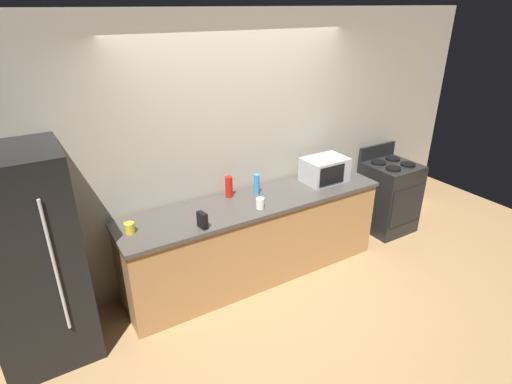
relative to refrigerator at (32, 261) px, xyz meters
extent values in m
plane|color=#A87F51|center=(2.05, -0.40, -0.90)|extent=(8.00, 8.00, 0.00)
cube|color=#B2A893|center=(2.05, 0.41, 0.45)|extent=(6.40, 0.10, 2.70)
cube|color=#B27F4C|center=(2.05, 0.00, -0.47)|extent=(2.80, 0.60, 0.86)
cube|color=#47423D|center=(2.05, 0.00, -0.02)|extent=(2.84, 0.64, 0.04)
cube|color=black|center=(0.00, 0.00, 0.00)|extent=(0.72, 0.70, 1.80)
cylinder|color=silver|center=(0.14, -0.37, 0.10)|extent=(0.02, 0.02, 1.10)
cube|color=black|center=(4.05, 0.00, -0.45)|extent=(0.60, 0.60, 0.90)
cube|color=black|center=(4.05, -0.30, -0.45)|extent=(0.55, 0.02, 0.48)
cube|color=black|center=(4.05, 0.28, 0.09)|extent=(0.60, 0.04, 0.18)
cylinder|color=black|center=(3.92, -0.12, 0.01)|extent=(0.18, 0.18, 0.02)
cylinder|color=black|center=(4.18, -0.12, 0.01)|extent=(0.18, 0.18, 0.02)
cylinder|color=black|center=(3.92, 0.12, 0.01)|extent=(0.18, 0.18, 0.02)
cylinder|color=black|center=(4.18, 0.12, 0.01)|extent=(0.18, 0.18, 0.02)
cube|color=#B7BABF|center=(2.98, 0.05, 0.13)|extent=(0.48, 0.34, 0.27)
cube|color=black|center=(2.94, -0.12, 0.13)|extent=(0.34, 0.01, 0.21)
cube|color=black|center=(1.36, -0.22, 0.07)|extent=(0.07, 0.12, 0.15)
cylinder|color=#338CE5|center=(2.14, 0.14, 0.11)|extent=(0.06, 0.06, 0.22)
cylinder|color=red|center=(1.87, 0.23, 0.11)|extent=(0.08, 0.08, 0.22)
cylinder|color=yellow|center=(0.78, 0.03, 0.05)|extent=(0.09, 0.09, 0.10)
cylinder|color=white|center=(2.00, -0.16, 0.05)|extent=(0.08, 0.08, 0.11)
camera|label=1|loc=(0.10, -3.21, 1.83)|focal=28.87mm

